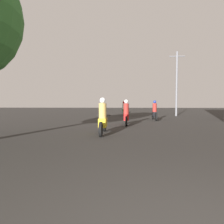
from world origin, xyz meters
The scene contains 5 objects.
motorcycle_yellow centered at (-1.54, 6.36, 0.62)m, with size 0.60×1.95×1.54m.
motorcycle_red centered at (-0.52, 9.66, 0.62)m, with size 0.60×1.88×1.54m.
motorcycle_black centered at (1.76, 13.01, 0.62)m, with size 0.60×2.08×1.56m.
motorcycle_green centered at (-0.67, 18.09, 0.64)m, with size 0.60×1.88×1.58m.
utility_pole_far centered at (4.93, 18.07, 3.56)m, with size 1.60×0.20×6.80m.
Camera 1 is at (-0.65, -0.96, 1.27)m, focal length 28.00 mm.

